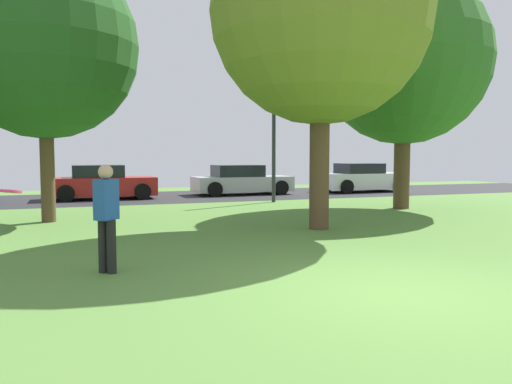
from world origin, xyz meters
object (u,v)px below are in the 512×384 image
at_px(birch_tree_lone, 404,60).
at_px(parked_car_white, 362,179).
at_px(frisbee_disc, 10,191).
at_px(parked_car_red, 102,183).
at_px(maple_tree_near, 321,14).
at_px(oak_tree_left, 44,46).
at_px(parked_car_silver, 241,181).
at_px(street_lamp_post, 274,142).
at_px(person_thrower, 107,214).

height_order(birch_tree_lone, parked_car_white, birch_tree_lone).
bearing_deg(frisbee_disc, parked_car_red, 82.16).
xyz_separation_m(maple_tree_near, parked_car_white, (7.72, 10.28, -4.37)).
bearing_deg(parked_car_red, parked_car_white, -0.87).
height_order(oak_tree_left, parked_car_silver, oak_tree_left).
bearing_deg(street_lamp_post, person_thrower, -124.69).
relative_size(birch_tree_lone, person_thrower, 4.69).
bearing_deg(birch_tree_lone, oak_tree_left, 177.78).
distance_m(birch_tree_lone, person_thrower, 12.23).
distance_m(parked_car_white, street_lamp_post, 7.15).
bearing_deg(frisbee_disc, person_thrower, 43.94).
height_order(frisbee_disc, street_lamp_post, street_lamp_post).
height_order(frisbee_disc, parked_car_white, parked_car_white).
xyz_separation_m(parked_car_silver, parked_car_white, (5.98, -0.43, 0.03)).
bearing_deg(oak_tree_left, street_lamp_post, 22.19).
bearing_deg(person_thrower, parked_car_red, -137.46).
height_order(maple_tree_near, parked_car_white, maple_tree_near).
bearing_deg(parked_car_silver, frisbee_disc, -118.34).
bearing_deg(maple_tree_near, parked_car_silver, 80.81).
relative_size(oak_tree_left, frisbee_disc, 18.42).
bearing_deg(maple_tree_near, person_thrower, -150.01).
relative_size(person_thrower, parked_car_silver, 0.37).
height_order(parked_car_silver, street_lamp_post, street_lamp_post).
relative_size(person_thrower, parked_car_white, 0.40).
distance_m(parked_car_red, parked_car_white, 11.95).
height_order(oak_tree_left, street_lamp_post, oak_tree_left).
height_order(parked_car_red, parked_car_white, parked_car_white).
distance_m(oak_tree_left, frisbee_disc, 8.37).
bearing_deg(parked_car_white, person_thrower, -134.06).
xyz_separation_m(maple_tree_near, person_thrower, (-5.06, -2.92, -4.12)).
bearing_deg(frisbee_disc, maple_tree_near, 33.03).
bearing_deg(birch_tree_lone, parked_car_red, 141.21).
xyz_separation_m(parked_car_red, street_lamp_post, (5.91, -3.65, 1.62)).
distance_m(parked_car_red, parked_car_silver, 5.97).
height_order(oak_tree_left, parked_car_white, oak_tree_left).
xyz_separation_m(person_thrower, street_lamp_post, (6.73, 9.73, 1.36)).
bearing_deg(street_lamp_post, maple_tree_near, -103.84).
relative_size(birch_tree_lone, parked_car_silver, 1.74).
relative_size(birch_tree_lone, maple_tree_near, 1.00).
height_order(frisbee_disc, parked_car_silver, frisbee_disc).
height_order(maple_tree_near, parked_car_silver, maple_tree_near).
relative_size(oak_tree_left, birch_tree_lone, 0.92).
xyz_separation_m(frisbee_disc, parked_car_silver, (7.96, 14.77, -0.72)).
bearing_deg(oak_tree_left, parked_car_red, 75.12).
relative_size(maple_tree_near, parked_car_red, 1.87).
xyz_separation_m(birch_tree_lone, parked_car_white, (2.97, 7.04, -4.18)).
bearing_deg(frisbee_disc, birch_tree_lone, 33.61).
relative_size(maple_tree_near, parked_car_white, 1.88).
distance_m(birch_tree_lone, parked_car_white, 8.71).
relative_size(maple_tree_near, parked_car_silver, 1.75).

